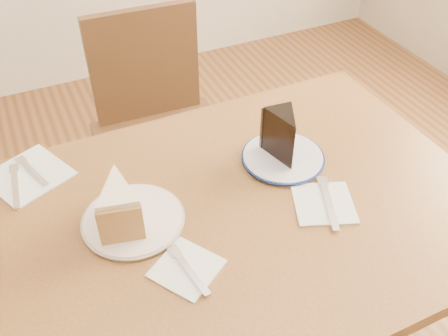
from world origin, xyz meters
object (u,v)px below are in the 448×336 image
Objects in this scene: plate_navy at (283,157)px; chocolate_cake at (284,139)px; carrot_cake at (119,203)px; chair_far at (162,134)px; plate_cream at (133,220)px; table at (225,240)px.

chocolate_cake is (-0.00, -0.00, 0.06)m from plate_navy.
carrot_cake is at bearing -175.43° from plate_navy.
carrot_cake is 0.42m from chocolate_cake.
plate_navy is at bearing 107.47° from chair_far.
plate_navy is 0.06m from chocolate_cake.
carrot_cake is at bearing 149.78° from plate_cream.
carrot_cake is (-0.42, -0.03, 0.05)m from plate_navy.
plate_cream is at bearing -17.53° from carrot_cake.
table is 1.33× the size of chair_far.
plate_navy is (0.15, -0.54, 0.25)m from chair_far.
chocolate_cake reaches higher than carrot_cake.
plate_cream is 0.06m from carrot_cake.
carrot_cake is (-0.22, 0.07, 0.16)m from table.
chair_far is 0.69m from plate_cream.
chair_far is (0.06, 0.65, -0.15)m from table.
chair_far reaches higher than chocolate_cake.
table is at bearing -16.19° from plate_cream.
plate_navy is at bearing -127.79° from chocolate_cake.
table is at bearing -4.96° from carrot_cake.
plate_cream is 1.91× the size of chocolate_cake.
carrot_cake is 1.10× the size of chocolate_cake.
plate_cream is 0.41m from plate_navy.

